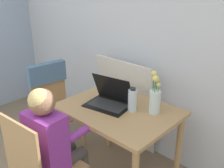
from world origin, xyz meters
name	(u,v)px	position (x,y,z in m)	size (l,w,h in m)	color
wall_back	(165,32)	(0.00, 2.23, 1.25)	(6.40, 0.05, 2.50)	silver
dining_table	(119,120)	(-0.02, 1.65, 0.60)	(0.92, 0.69, 0.71)	tan
chair_spare	(52,93)	(-0.86, 1.58, 0.61)	(0.48, 0.45, 0.91)	tan
person_seated	(52,139)	(-0.13, 1.07, 0.65)	(0.32, 0.44, 1.05)	purple
laptop	(110,98)	(-0.12, 1.65, 0.77)	(0.39, 0.31, 0.24)	black
flower_vase	(155,98)	(0.23, 1.78, 0.83)	(0.09, 0.09, 0.34)	silver
water_bottle	(133,100)	(0.08, 1.69, 0.80)	(0.07, 0.07, 0.20)	silver
cardboard_panel	(125,104)	(-0.33, 2.10, 0.48)	(0.69, 0.15, 0.96)	silver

